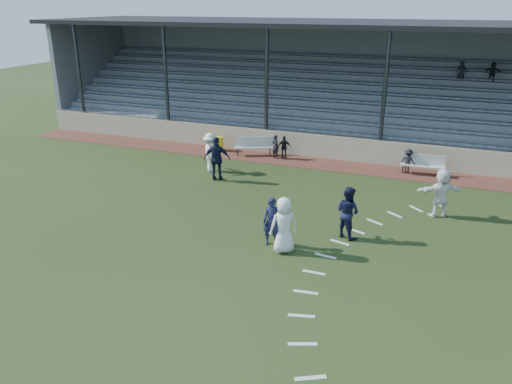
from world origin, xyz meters
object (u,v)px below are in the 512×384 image
bench_right (423,163)px  player_navy_lead (272,222)px  trash_bin (219,144)px  player_white_lead (284,225)px  bench_left (255,144)px  football (283,246)px

bench_right → player_navy_lead: size_ratio=1.22×
trash_bin → player_white_lead: bearing=-54.7°
bench_left → football: bearing=-87.9°
football → player_navy_lead: size_ratio=0.13×
bench_right → football: bearing=-113.6°
bench_left → player_navy_lead: size_ratio=1.20×
trash_bin → player_navy_lead: bearing=-55.8°
bench_right → player_navy_lead: bearing=-116.6°
trash_bin → bench_right: bearing=-0.8°
trash_bin → football: (6.92, -9.71, -0.28)m
bench_left → football: bench_left is taller
bench_right → bench_left: bearing=176.7°
player_navy_lead → bench_left: bearing=97.9°
trash_bin → player_white_lead: 12.06m
bench_left → player_navy_lead: 10.37m
football → player_white_lead: size_ratio=0.12×
player_white_lead → player_navy_lead: 0.62m
bench_left → bench_right: bearing=-25.0°
player_white_lead → bench_right: bearing=-146.0°
bench_left → player_navy_lead: (4.34, -9.42, 0.24)m
player_white_lead → player_navy_lead: player_white_lead is taller
bench_left → player_white_lead: bearing=-88.0°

